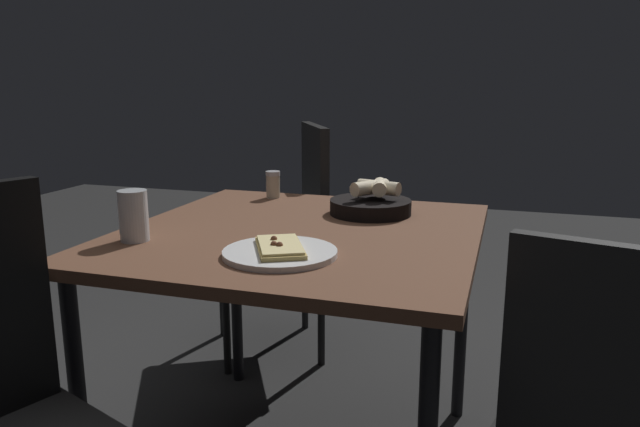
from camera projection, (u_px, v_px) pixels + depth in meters
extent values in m
cube|color=brown|center=(301.00, 235.00, 1.65)|extent=(0.96, 1.00, 0.03)
cylinder|color=black|center=(462.00, 319.00, 2.02)|extent=(0.04, 0.04, 0.71)
cylinder|color=black|center=(236.00, 293.00, 2.27)|extent=(0.04, 0.04, 0.71)
cylinder|color=black|center=(79.00, 412.00, 1.45)|extent=(0.04, 0.04, 0.71)
cylinder|color=white|center=(280.00, 253.00, 1.40)|extent=(0.27, 0.27, 0.01)
cube|color=tan|center=(280.00, 248.00, 1.40)|extent=(0.18, 0.21, 0.01)
cube|color=beige|center=(280.00, 245.00, 1.40)|extent=(0.16, 0.20, 0.01)
sphere|color=brown|center=(274.00, 239.00, 1.43)|extent=(0.02, 0.02, 0.02)
sphere|color=brown|center=(280.00, 245.00, 1.38)|extent=(0.02, 0.02, 0.02)
sphere|color=brown|center=(274.00, 244.00, 1.39)|extent=(0.02, 0.02, 0.02)
cylinder|color=black|center=(370.00, 207.00, 1.84)|extent=(0.25, 0.25, 0.05)
cylinder|color=beige|center=(370.00, 188.00, 1.82)|extent=(0.11, 0.13, 0.04)
cylinder|color=beige|center=(379.00, 187.00, 1.83)|extent=(0.14, 0.08, 0.04)
cylinder|color=beige|center=(380.00, 187.00, 1.83)|extent=(0.06, 0.11, 0.04)
cylinder|color=red|center=(354.00, 205.00, 1.87)|extent=(0.06, 0.06, 0.03)
cylinder|color=silver|center=(134.00, 216.00, 1.52)|extent=(0.07, 0.07, 0.13)
cylinder|color=orange|center=(134.00, 228.00, 1.53)|extent=(0.06, 0.06, 0.06)
cylinder|color=#BFB299|center=(273.00, 187.00, 2.09)|extent=(0.05, 0.05, 0.08)
cylinder|color=maroon|center=(273.00, 192.00, 2.09)|extent=(0.04, 0.04, 0.04)
cylinder|color=#B7B7BC|center=(273.00, 173.00, 2.08)|extent=(0.05, 0.05, 0.01)
cube|color=black|center=(623.00, 418.00, 1.27)|extent=(0.54, 0.54, 0.04)
cube|color=black|center=(623.00, 357.00, 1.06)|extent=(0.41, 0.14, 0.41)
cube|color=#242424|center=(268.00, 251.00, 2.51)|extent=(0.60, 0.60, 0.04)
cube|color=black|center=(315.00, 185.00, 2.49)|extent=(0.24, 0.38, 0.50)
cylinder|color=black|center=(222.00, 291.00, 2.71)|extent=(0.03, 0.03, 0.42)
cylinder|color=black|center=(226.00, 323.00, 2.34)|extent=(0.03, 0.03, 0.42)
cylinder|color=black|center=(305.00, 285.00, 2.78)|extent=(0.03, 0.03, 0.42)
cylinder|color=black|center=(321.00, 316.00, 2.42)|extent=(0.03, 0.03, 0.42)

